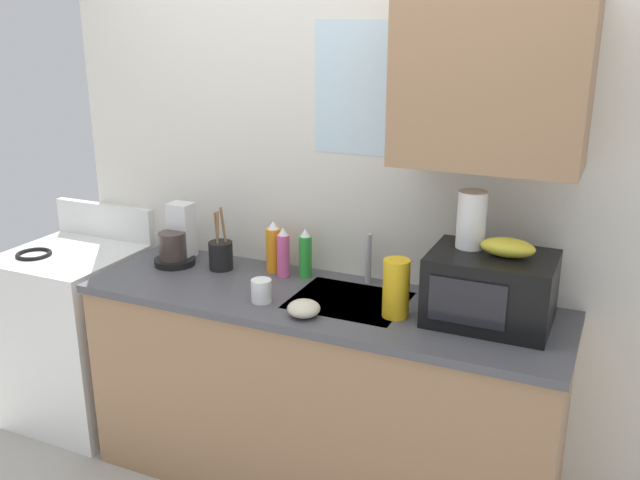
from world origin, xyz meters
TOP-DOWN VIEW (x-y plane):
  - kitchen_wall_assembly at (0.10, 0.32)m, footprint 2.81×0.42m
  - counter_unit at (0.00, 0.00)m, footprint 2.04×0.63m
  - sink_faucet at (0.12, 0.24)m, footprint 0.03×0.03m
  - stove_range at (-1.36, 0.00)m, footprint 0.60×0.60m
  - microwave at (0.68, 0.05)m, footprint 0.46×0.35m
  - banana_bunch at (0.73, 0.05)m, footprint 0.20×0.11m
  - paper_towel_roll at (0.58, 0.10)m, footprint 0.11×0.11m
  - coffee_maker at (-0.78, 0.11)m, footprint 0.19×0.21m
  - dish_soap_bottle_green at (-0.16, 0.19)m, footprint 0.06×0.06m
  - dish_soap_bottle_pink at (-0.25, 0.16)m, footprint 0.06×0.06m
  - dish_soap_bottle_orange at (-0.32, 0.19)m, footprint 0.07×0.07m
  - cereal_canister at (0.34, -0.05)m, footprint 0.10×0.10m
  - mug_white at (-0.20, -0.14)m, footprint 0.08×0.08m
  - utensil_crock at (-0.55, 0.12)m, footprint 0.11×0.11m
  - small_bowl at (0.02, -0.20)m, footprint 0.13×0.13m

SIDE VIEW (x-z plane):
  - stove_range at x=-1.36m, z-range -0.08..1.00m
  - counter_unit at x=0.00m, z-range 0.01..0.91m
  - small_bowl at x=0.02m, z-range 0.90..0.96m
  - mug_white at x=-0.20m, z-range 0.90..0.99m
  - utensil_crock at x=-0.55m, z-range 0.82..1.12m
  - coffee_maker at x=-0.78m, z-range 0.86..1.14m
  - dish_soap_bottle_green at x=-0.16m, z-range 0.89..1.12m
  - dish_soap_bottle_pink at x=-0.25m, z-range 0.89..1.12m
  - sink_faucet at x=0.12m, z-range 0.90..1.12m
  - dish_soap_bottle_orange at x=-0.32m, z-range 0.89..1.13m
  - cereal_canister at x=0.34m, z-range 0.90..1.13m
  - microwave at x=0.68m, z-range 0.90..1.17m
  - banana_bunch at x=0.73m, z-range 1.17..1.24m
  - paper_towel_roll at x=0.58m, z-range 1.17..1.39m
  - kitchen_wall_assembly at x=0.10m, z-range 0.09..2.59m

